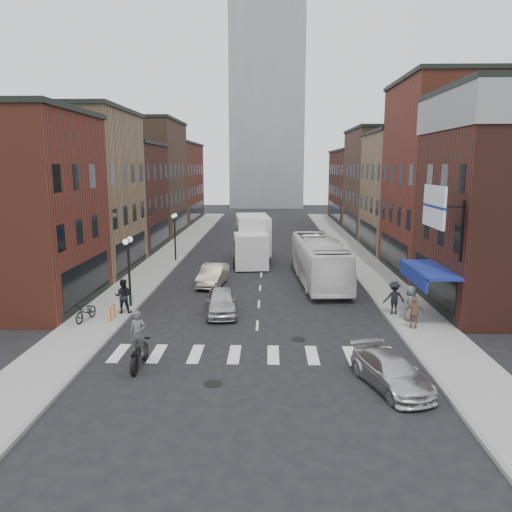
{
  "coord_description": "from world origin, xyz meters",
  "views": [
    {
      "loc": [
        0.61,
        -23.63,
        8.16
      ],
      "look_at": [
        -0.21,
        6.45,
        2.65
      ],
      "focal_mm": 35.0,
      "sensor_mm": 36.0,
      "label": 1
    }
  ],
  "objects_px": {
    "sedan_left_near": "(221,302)",
    "sedan_left_far": "(213,275)",
    "transit_bus": "(319,260)",
    "ped_right_b": "(414,313)",
    "billboard_sign": "(436,208)",
    "motorcycle_rider": "(138,342)",
    "ped_right_a": "(394,298)",
    "box_truck": "(252,240)",
    "parked_bicycle": "(86,311)",
    "curb_car": "(391,372)",
    "ped_right_c": "(411,303)",
    "streetlamp_far": "(175,228)",
    "bike_rack": "(112,312)",
    "streetlamp_near": "(129,259)",
    "ped_left_solo": "(123,296)"
  },
  "relations": [
    {
      "from": "ped_left_solo",
      "to": "motorcycle_rider",
      "type": "bearing_deg",
      "value": 106.1
    },
    {
      "from": "streetlamp_near",
      "to": "ped_right_c",
      "type": "relative_size",
      "value": 2.23
    },
    {
      "from": "ped_right_a",
      "to": "ped_right_b",
      "type": "bearing_deg",
      "value": 92.29
    },
    {
      "from": "billboard_sign",
      "to": "ped_right_c",
      "type": "xyz_separation_m",
      "value": [
        -0.59,
        1.14,
        -5.06
      ]
    },
    {
      "from": "parked_bicycle",
      "to": "ped_right_c",
      "type": "bearing_deg",
      "value": 12.09
    },
    {
      "from": "ped_right_b",
      "to": "ped_right_a",
      "type": "bearing_deg",
      "value": -68.39
    },
    {
      "from": "ped_right_a",
      "to": "ped_right_c",
      "type": "bearing_deg",
      "value": 110.38
    },
    {
      "from": "bike_rack",
      "to": "ped_right_b",
      "type": "distance_m",
      "value": 15.44
    },
    {
      "from": "motorcycle_rider",
      "to": "ped_left_solo",
      "type": "height_order",
      "value": "motorcycle_rider"
    },
    {
      "from": "sedan_left_near",
      "to": "ped_right_a",
      "type": "xyz_separation_m",
      "value": [
        9.45,
        -0.21,
        0.35
      ]
    },
    {
      "from": "transit_bus",
      "to": "ped_right_c",
      "type": "relative_size",
      "value": 6.15
    },
    {
      "from": "motorcycle_rider",
      "to": "ped_right_b",
      "type": "xyz_separation_m",
      "value": [
        12.48,
        4.89,
        -0.17
      ]
    },
    {
      "from": "parked_bicycle",
      "to": "ped_right_a",
      "type": "relative_size",
      "value": 1.03
    },
    {
      "from": "streetlamp_far",
      "to": "ped_right_a",
      "type": "relative_size",
      "value": 2.27
    },
    {
      "from": "sedan_left_near",
      "to": "sedan_left_far",
      "type": "height_order",
      "value": "sedan_left_far"
    },
    {
      "from": "streetlamp_near",
      "to": "ped_right_a",
      "type": "height_order",
      "value": "streetlamp_near"
    },
    {
      "from": "ped_left_solo",
      "to": "sedan_left_near",
      "type": "bearing_deg",
      "value": 179.32
    },
    {
      "from": "bike_rack",
      "to": "transit_bus",
      "type": "xyz_separation_m",
      "value": [
        11.7,
        9.4,
        1.03
      ]
    },
    {
      "from": "box_truck",
      "to": "ped_right_a",
      "type": "bearing_deg",
      "value": -67.78
    },
    {
      "from": "motorcycle_rider",
      "to": "transit_bus",
      "type": "relative_size",
      "value": 0.21
    },
    {
      "from": "billboard_sign",
      "to": "streetlamp_far",
      "type": "xyz_separation_m",
      "value": [
        -15.99,
        17.5,
        -3.22
      ]
    },
    {
      "from": "bike_rack",
      "to": "transit_bus",
      "type": "distance_m",
      "value": 15.04
    },
    {
      "from": "billboard_sign",
      "to": "ped_left_solo",
      "type": "distance_m",
      "value": 16.9
    },
    {
      "from": "sedan_left_far",
      "to": "ped_right_c",
      "type": "height_order",
      "value": "ped_right_c"
    },
    {
      "from": "bike_rack",
      "to": "ped_right_c",
      "type": "height_order",
      "value": "ped_right_c"
    },
    {
      "from": "motorcycle_rider",
      "to": "transit_bus",
      "type": "height_order",
      "value": "transit_bus"
    },
    {
      "from": "transit_bus",
      "to": "ped_right_b",
      "type": "bearing_deg",
      "value": -73.85
    },
    {
      "from": "curb_car",
      "to": "ped_right_c",
      "type": "distance_m",
      "value": 8.26
    },
    {
      "from": "transit_bus",
      "to": "billboard_sign",
      "type": "bearing_deg",
      "value": -69.78
    },
    {
      "from": "streetlamp_far",
      "to": "ped_left_solo",
      "type": "xyz_separation_m",
      "value": [
        0.0,
        -15.38,
        -1.82
      ]
    },
    {
      "from": "bike_rack",
      "to": "box_truck",
      "type": "bearing_deg",
      "value": 68.12
    },
    {
      "from": "motorcycle_rider",
      "to": "sedan_left_near",
      "type": "distance_m",
      "value": 8.0
    },
    {
      "from": "transit_bus",
      "to": "parked_bicycle",
      "type": "distance_m",
      "value": 16.18
    },
    {
      "from": "transit_bus",
      "to": "parked_bicycle",
      "type": "xyz_separation_m",
      "value": [
        -13.03,
        -9.56,
        -0.94
      ]
    },
    {
      "from": "ped_left_solo",
      "to": "ped_right_c",
      "type": "bearing_deg",
      "value": 171.66
    },
    {
      "from": "streetlamp_near",
      "to": "sedan_left_near",
      "type": "distance_m",
      "value": 5.88
    },
    {
      "from": "bike_rack",
      "to": "transit_bus",
      "type": "relative_size",
      "value": 0.07
    },
    {
      "from": "streetlamp_far",
      "to": "motorcycle_rider",
      "type": "distance_m",
      "value": 22.78
    },
    {
      "from": "billboard_sign",
      "to": "motorcycle_rider",
      "type": "bearing_deg",
      "value": -159.16
    },
    {
      "from": "billboard_sign",
      "to": "transit_bus",
      "type": "height_order",
      "value": "billboard_sign"
    },
    {
      "from": "transit_bus",
      "to": "curb_car",
      "type": "xyz_separation_m",
      "value": [
        1.05,
        -16.79,
        -0.97
      ]
    },
    {
      "from": "transit_bus",
      "to": "curb_car",
      "type": "bearing_deg",
      "value": -89.95
    },
    {
      "from": "sedan_left_near",
      "to": "curb_car",
      "type": "bearing_deg",
      "value": -57.99
    },
    {
      "from": "sedan_left_near",
      "to": "billboard_sign",
      "type": "bearing_deg",
      "value": -19.57
    },
    {
      "from": "motorcycle_rider",
      "to": "sedan_left_far",
      "type": "xyz_separation_m",
      "value": [
        1.42,
        14.22,
        -0.41
      ]
    },
    {
      "from": "sedan_left_far",
      "to": "ped_right_b",
      "type": "relative_size",
      "value": 2.71
    },
    {
      "from": "sedan_left_far",
      "to": "ped_right_b",
      "type": "bearing_deg",
      "value": -34.18
    },
    {
      "from": "curb_car",
      "to": "transit_bus",
      "type": "bearing_deg",
      "value": 76.54
    },
    {
      "from": "ped_right_a",
      "to": "sedan_left_far",
      "type": "bearing_deg",
      "value": -39.88
    },
    {
      "from": "transit_bus",
      "to": "sedan_left_far",
      "type": "relative_size",
      "value": 2.62
    }
  ]
}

